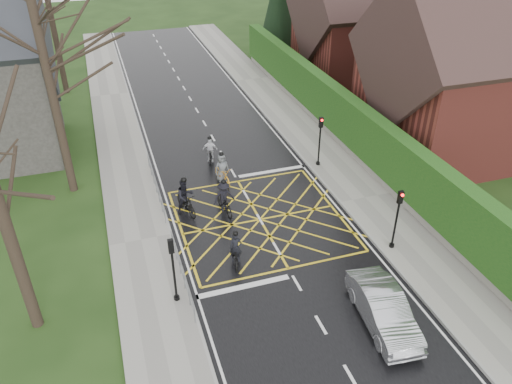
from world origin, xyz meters
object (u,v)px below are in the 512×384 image
cyclist_back (186,199)px  cyclist_mid (224,200)px  cyclist_rear (236,252)px  cyclist_front (210,152)px  cyclist_lead (222,172)px  car (384,309)px

cyclist_back → cyclist_mid: bearing=-30.8°
cyclist_rear → cyclist_front: (1.16, 9.67, 0.08)m
cyclist_rear → cyclist_back: 4.85m
cyclist_rear → cyclist_mid: (0.56, 4.12, 0.15)m
cyclist_mid → cyclist_lead: 3.04m
cyclist_rear → cyclist_lead: bearing=94.9°
cyclist_lead → car: bearing=-85.0°
cyclist_rear → cyclist_back: size_ratio=0.84×
car → cyclist_rear: bearing=135.2°
cyclist_mid → cyclist_rear: bearing=-105.0°
cyclist_front → cyclist_lead: cyclist_lead is taller
cyclist_lead → cyclist_back: bearing=-146.0°
cyclist_mid → cyclist_back: bearing=157.4°
cyclist_rear → cyclist_lead: 7.20m
cyclist_front → cyclist_lead: 2.58m
cyclist_back → cyclist_front: (2.52, 5.02, -0.17)m
cyclist_front → car: (3.22, -14.96, 0.09)m
cyclist_mid → car: size_ratio=0.47×
cyclist_lead → car: size_ratio=0.46×
cyclist_front → car: size_ratio=0.40×
car → cyclist_mid: bearing=117.7°
cyclist_mid → cyclist_lead: cyclist_mid is taller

